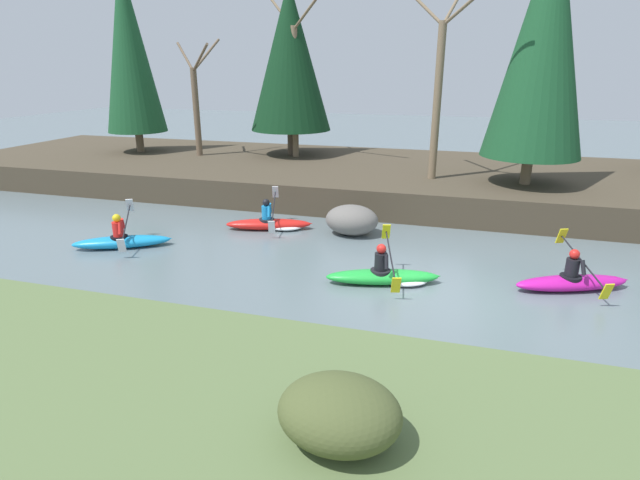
{
  "coord_description": "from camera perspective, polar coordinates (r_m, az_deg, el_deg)",
  "views": [
    {
      "loc": [
        0.37,
        -10.8,
        4.93
      ],
      "look_at": [
        -3.16,
        1.29,
        0.55
      ],
      "focal_mm": 28.0,
      "sensor_mm": 36.0,
      "label": 1
    }
  ],
  "objects": [
    {
      "name": "ground_plane",
      "position": [
        11.88,
        13.07,
        -5.89
      ],
      "size": [
        90.0,
        90.0,
        0.0
      ],
      "primitive_type": "plane",
      "color": "slate"
    },
    {
      "name": "riverbank_far",
      "position": [
        21.03,
        15.0,
        6.42
      ],
      "size": [
        44.0,
        9.33,
        1.04
      ],
      "color": "#473D2D",
      "rests_on": "ground"
    },
    {
      "name": "conifer_tree_far_left",
      "position": [
        25.85,
        -21.02,
        19.88
      ],
      "size": [
        2.73,
        2.73,
        8.53
      ],
      "color": "brown",
      "rests_on": "riverbank_far"
    },
    {
      "name": "conifer_tree_left",
      "position": [
        23.43,
        -3.46,
        20.12
      ],
      "size": [
        3.63,
        3.63,
        7.44
      ],
      "color": "brown",
      "rests_on": "riverbank_far"
    },
    {
      "name": "conifer_tree_mid_left",
      "position": [
        18.66,
        24.26,
        20.15
      ],
      "size": [
        3.28,
        3.28,
        8.47
      ],
      "color": "#7A664C",
      "rests_on": "riverbank_far"
    },
    {
      "name": "bare_tree_upstream",
      "position": [
        23.97,
        -13.92,
        15.12
      ],
      "size": [
        2.86,
        2.82,
        5.12
      ],
      "color": "brown",
      "rests_on": "riverbank_far"
    },
    {
      "name": "bare_tree_mid_upstream",
      "position": [
        22.97,
        -2.78,
        18.14
      ],
      "size": [
        4.05,
        4.0,
        7.4
      ],
      "color": "#7A664C",
      "rests_on": "riverbank_far"
    },
    {
      "name": "bare_tree_mid_downstream",
      "position": [
        18.68,
        13.5,
        17.07
      ],
      "size": [
        3.92,
        3.87,
        7.14
      ],
      "color": "#7A664C",
      "rests_on": "riverbank_far"
    },
    {
      "name": "shrub_clump_second",
      "position": [
        6.33,
        2.24,
        -19.11
      ],
      "size": [
        1.52,
        1.26,
        0.82
      ],
      "color": "#4C562D",
      "rests_on": "riverbank_near"
    },
    {
      "name": "kayaker_lead",
      "position": [
        13.05,
        26.93,
        -4.18
      ],
      "size": [
        2.73,
        1.98,
        1.2
      ],
      "rotation": [
        0.0,
        0.0,
        0.39
      ],
      "color": "#C61999",
      "rests_on": "ground"
    },
    {
      "name": "kayaker_middle",
      "position": [
        12.08,
        7.68,
        -4.07
      ],
      "size": [
        2.77,
        2.03,
        1.2
      ],
      "rotation": [
        0.0,
        0.0,
        0.29
      ],
      "color": "green",
      "rests_on": "ground"
    },
    {
      "name": "kayaker_trailing",
      "position": [
        16.02,
        -5.5,
        1.9
      ],
      "size": [
        2.76,
        2.03,
        1.2
      ],
      "rotation": [
        0.0,
        0.0,
        0.3
      ],
      "color": "red",
      "rests_on": "ground"
    },
    {
      "name": "kayaker_far_back",
      "position": [
        15.41,
        -21.66,
        -0.02
      ],
      "size": [
        2.67,
        1.93,
        1.2
      ],
      "rotation": [
        0.0,
        0.0,
        0.48
      ],
      "color": "#1993D6",
      "rests_on": "ground"
    },
    {
      "name": "boulder_midstream",
      "position": [
        15.43,
        3.65,
        2.3
      ],
      "size": [
        1.64,
        1.28,
        0.93
      ],
      "color": "slate",
      "rests_on": "ground"
    }
  ]
}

